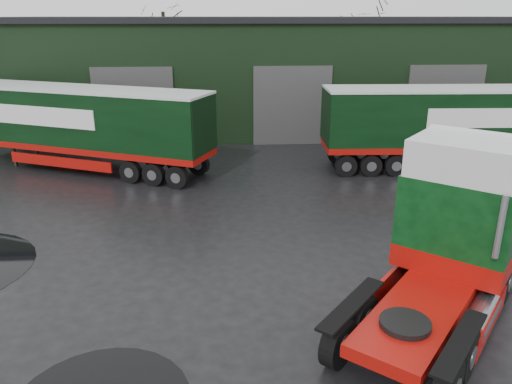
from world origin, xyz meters
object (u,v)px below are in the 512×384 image
warehouse (279,70)px  tree_back_a (164,37)px  hero_tractor (437,246)px  lorry_right (447,129)px  tree_back_b (363,49)px  trailer_left (84,129)px

warehouse → tree_back_a: bearing=128.7°
warehouse → hero_tractor: bearing=-88.2°
hero_tractor → lorry_right: hero_tractor is taller
lorry_right → tree_back_b: (2.00, 21.00, 1.96)m
lorry_right → tree_back_a: bearing=-144.0°
trailer_left → tree_back_a: size_ratio=1.21×
hero_tractor → lorry_right: bearing=105.5°
warehouse → lorry_right: bearing=-61.4°
tree_back_b → tree_back_a: bearing=180.0°
hero_tractor → trailer_left: bearing=169.3°
trailer_left → tree_back_b: tree_back_b is taller
hero_tractor → lorry_right: (5.30, 11.54, -0.18)m
lorry_right → trailer_left: bearing=-91.3°
warehouse → lorry_right: 12.60m
tree_back_a → trailer_left: bearing=-94.3°
lorry_right → tree_back_b: bearing=176.9°
hero_tractor → tree_back_a: (-8.70, 32.54, 2.79)m
warehouse → tree_back_b: 12.82m
trailer_left → tree_back_b: (17.50, 20.00, 1.96)m
warehouse → hero_tractor: warehouse is taller
warehouse → trailer_left: 13.86m
tree_back_a → tree_back_b: tree_back_a is taller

